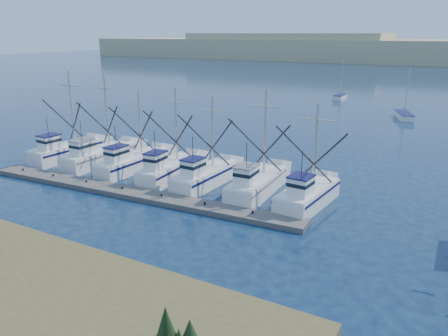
{
  "coord_description": "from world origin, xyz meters",
  "views": [
    {
      "loc": [
        15.09,
        -20.69,
        13.14
      ],
      "look_at": [
        -0.67,
        8.0,
        2.99
      ],
      "focal_mm": 35.0,
      "sensor_mm": 36.0,
      "label": 1
    }
  ],
  "objects": [
    {
      "name": "floating_dock",
      "position": [
        -8.38,
        5.85,
        0.2
      ],
      "size": [
        30.37,
        3.5,
        0.4
      ],
      "primitive_type": "cube",
      "rotation": [
        0.0,
        0.0,
        0.05
      ],
      "color": "slate",
      "rests_on": "ground"
    },
    {
      "name": "ground",
      "position": [
        0.0,
        0.0,
        0.0
      ],
      "size": [
        500.0,
        500.0,
        0.0
      ],
      "primitive_type": "plane",
      "color": "#0D1C3C",
      "rests_on": "ground"
    },
    {
      "name": "trawler_fleet",
      "position": [
        -8.81,
        10.95,
        0.96
      ],
      "size": [
        30.49,
        8.88,
        9.35
      ],
      "color": "white",
      "rests_on": "ground"
    },
    {
      "name": "sailboat_near",
      "position": [
        7.07,
        53.8,
        0.49
      ],
      "size": [
        3.78,
        6.41,
        8.1
      ],
      "rotation": [
        0.0,
        0.0,
        0.34
      ],
      "color": "white",
      "rests_on": "ground"
    },
    {
      "name": "sailboat_far",
      "position": [
        -7.36,
        69.96,
        0.51
      ],
      "size": [
        1.73,
        4.7,
        8.1
      ],
      "rotation": [
        0.0,
        0.0,
        -0.01
      ],
      "color": "white",
      "rests_on": "ground"
    },
    {
      "name": "dune_ridge",
      "position": [
        0.0,
        210.0,
        5.0
      ],
      "size": [
        360.0,
        60.0,
        10.0
      ],
      "primitive_type": "cube",
      "color": "tan",
      "rests_on": "ground"
    }
  ]
}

